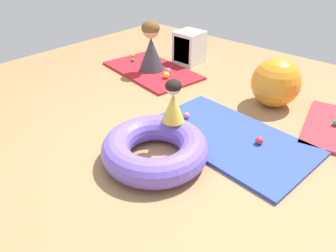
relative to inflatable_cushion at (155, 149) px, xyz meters
name	(u,v)px	position (x,y,z in m)	size (l,w,h in m)	color
ground_plane	(162,154)	(-0.02, 0.12, -0.15)	(8.00, 8.00, 0.00)	#9E7549
gym_mat_near_left	(230,138)	(0.37, 0.85, -0.13)	(1.86, 1.07, 0.04)	#2D47B7
gym_mat_near_right	(152,70)	(-1.73, 1.72, -0.13)	(1.65, 0.96, 0.04)	red
inflatable_cushion	(155,149)	(0.00, 0.00, 0.00)	(1.10, 1.10, 0.30)	#7056D1
child_in_yellow	(173,101)	(-0.07, 0.36, 0.38)	(0.28, 0.28, 0.48)	yellow
adult_seated	(151,47)	(-1.73, 1.72, 0.29)	(0.44, 0.44, 0.81)	#383842
play_ball_pink	(186,115)	(-0.26, 0.84, -0.07)	(0.08, 0.08, 0.08)	pink
play_ball_orange	(133,56)	(-2.38, 1.90, -0.08)	(0.06, 0.06, 0.06)	orange
play_ball_red	(259,140)	(0.69, 0.94, -0.06)	(0.09, 0.09, 0.09)	red
play_ball_teal	(336,123)	(1.19, 1.90, -0.07)	(0.08, 0.08, 0.08)	teal
play_ball_green	(133,60)	(-2.25, 1.76, -0.08)	(0.06, 0.06, 0.06)	green
play_ball_yellow	(166,75)	(-1.30, 1.61, -0.06)	(0.10, 0.10, 0.10)	yellow
play_ball_blue	(146,59)	(-2.07, 1.92, -0.05)	(0.11, 0.11, 0.11)	blue
play_ball_pink_second	(168,71)	(-1.41, 1.77, -0.06)	(0.09, 0.09, 0.09)	pink
exercise_ball_large	(276,83)	(0.33, 1.97, 0.18)	(0.65, 0.65, 0.65)	orange
storage_cube	(188,48)	(-1.53, 2.45, 0.13)	(0.44, 0.44, 0.56)	white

